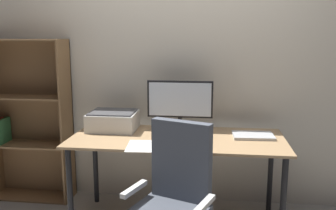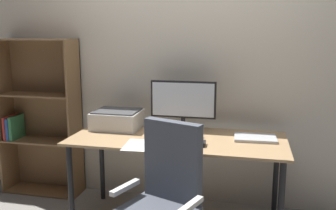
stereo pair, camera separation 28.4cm
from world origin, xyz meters
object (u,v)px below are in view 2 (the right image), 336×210
(mouse, at_px, (201,144))
(bookshelf, at_px, (40,118))
(desk, at_px, (178,147))
(printer, at_px, (117,119))
(laptop, at_px, (255,138))
(keyboard, at_px, (172,144))
(monitor, at_px, (183,102))
(coffee_mug, at_px, (193,131))

(mouse, distance_m, bookshelf, 1.75)
(desk, relative_size, printer, 4.23)
(laptop, relative_size, printer, 0.80)
(laptop, bearing_deg, mouse, -148.67)
(desk, relative_size, keyboard, 5.84)
(monitor, relative_size, laptop, 1.73)
(desk, bearing_deg, keyboard, -90.33)
(desk, relative_size, monitor, 3.06)
(monitor, distance_m, laptop, 0.66)
(desk, distance_m, keyboard, 0.22)
(monitor, xyz_separation_m, mouse, (0.21, -0.40, -0.23))
(monitor, distance_m, keyboard, 0.49)
(desk, relative_size, mouse, 17.63)
(coffee_mug, bearing_deg, bookshelf, 168.37)
(keyboard, distance_m, coffee_mug, 0.28)
(mouse, distance_m, laptop, 0.47)
(mouse, bearing_deg, coffee_mug, 112.79)
(monitor, relative_size, printer, 1.38)
(monitor, relative_size, coffee_mug, 5.33)
(coffee_mug, xyz_separation_m, laptop, (0.48, 0.04, -0.04))
(coffee_mug, distance_m, laptop, 0.48)
(coffee_mug, bearing_deg, printer, 169.83)
(laptop, relative_size, bookshelf, 0.21)
(monitor, height_order, mouse, monitor)
(mouse, xyz_separation_m, coffee_mug, (-0.10, 0.22, 0.04))
(bookshelf, bearing_deg, printer, -12.76)
(mouse, xyz_separation_m, laptop, (0.39, 0.26, -0.01))
(mouse, bearing_deg, monitor, 117.07)
(coffee_mug, distance_m, printer, 0.70)
(laptop, bearing_deg, desk, -174.65)
(bookshelf, bearing_deg, coffee_mug, -11.63)
(keyboard, xyz_separation_m, mouse, (0.22, 0.03, 0.01))
(desk, xyz_separation_m, laptop, (0.60, 0.09, 0.09))
(bookshelf, bearing_deg, desk, -14.20)
(laptop, height_order, printer, printer)
(coffee_mug, relative_size, bookshelf, 0.07)
(desk, xyz_separation_m, mouse, (0.21, -0.18, 0.09))
(desk, distance_m, bookshelf, 1.50)
(bookshelf, bearing_deg, monitor, -5.57)
(printer, relative_size, bookshelf, 0.27)
(desk, xyz_separation_m, bookshelf, (-1.45, 0.37, 0.08))
(monitor, bearing_deg, coffee_mug, -57.43)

